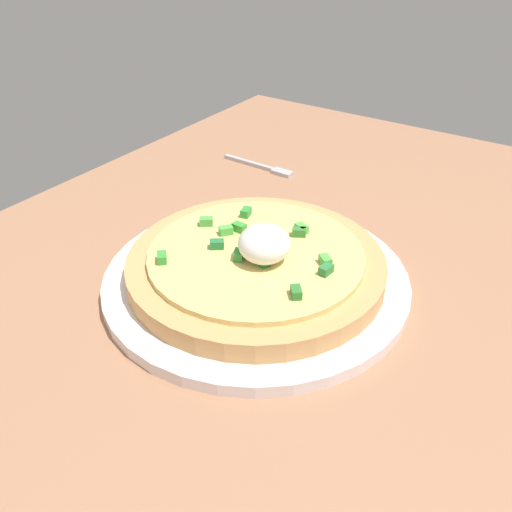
{
  "coord_description": "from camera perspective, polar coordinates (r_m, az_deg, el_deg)",
  "views": [
    {
      "loc": [
        30.29,
        18.85,
        33.97
      ],
      "look_at": [
        -4.36,
        -4.5,
        6.45
      ],
      "focal_mm": 38.25,
      "sensor_mm": 36.0,
      "label": 1
    }
  ],
  "objects": [
    {
      "name": "fork",
      "position": [
        0.75,
        0.78,
        9.28
      ],
      "size": [
        1.47,
        10.9,
        0.5
      ],
      "rotation": [
        0.0,
        0.0,
        1.55
      ],
      "color": "#B7B7BC",
      "rests_on": "dining_table"
    },
    {
      "name": "plate",
      "position": [
        0.52,
        -0.0,
        -2.41
      ],
      "size": [
        28.53,
        28.53,
        1.18
      ],
      "primitive_type": "cylinder",
      "color": "white",
      "rests_on": "dining_table"
    },
    {
      "name": "dining_table",
      "position": [
        0.48,
        1.56,
        -8.83
      ],
      "size": [
        107.78,
        74.79,
        3.27
      ],
      "primitive_type": "cube",
      "color": "#A87454",
      "rests_on": "ground"
    },
    {
      "name": "pizza",
      "position": [
        0.5,
        0.04,
        -0.68
      ],
      "size": [
        23.89,
        23.89,
        5.76
      ],
      "color": "tan",
      "rests_on": "plate"
    }
  ]
}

